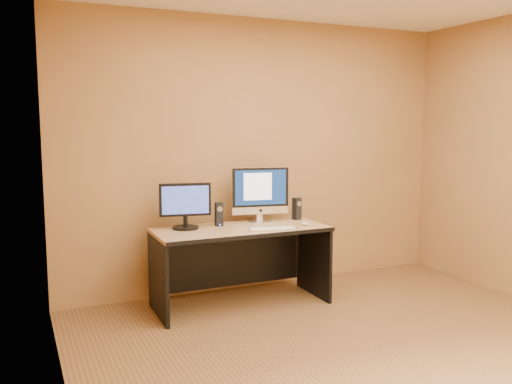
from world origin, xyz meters
TOP-DOWN VIEW (x-y plane):
  - floor at (0.00, 0.00)m, footprint 4.00×4.00m
  - walls at (0.00, 0.00)m, footprint 4.00×4.00m
  - desk at (-0.43, 1.50)m, footprint 1.52×0.67m
  - imac at (-0.15, 1.68)m, footprint 0.57×0.30m
  - second_monitor at (-0.88, 1.66)m, footprint 0.49×0.30m
  - speaker_left at (-0.57, 1.67)m, footprint 0.07×0.07m
  - speaker_right at (0.21, 1.66)m, footprint 0.07×0.08m
  - keyboard at (-0.22, 1.30)m, footprint 0.42×0.19m
  - mouse at (0.14, 1.37)m, footprint 0.06×0.10m
  - cable_a at (-0.17, 1.79)m, footprint 0.06×0.20m
  - cable_b at (-0.20, 1.79)m, footprint 0.11×0.14m

SIDE VIEW (x-z plane):
  - floor at x=0.00m, z-range 0.00..0.00m
  - desk at x=-0.43m, z-range 0.00..0.70m
  - cable_a at x=-0.17m, z-range 0.70..0.71m
  - cable_b at x=-0.20m, z-range 0.70..0.71m
  - keyboard at x=-0.22m, z-range 0.70..0.72m
  - mouse at x=0.14m, z-range 0.70..0.73m
  - speaker_left at x=-0.57m, z-range 0.70..0.91m
  - speaker_right at x=0.21m, z-range 0.70..0.91m
  - second_monitor at x=-0.88m, z-range 0.70..1.10m
  - imac at x=-0.15m, z-range 0.70..1.22m
  - walls at x=0.00m, z-range 0.00..2.60m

